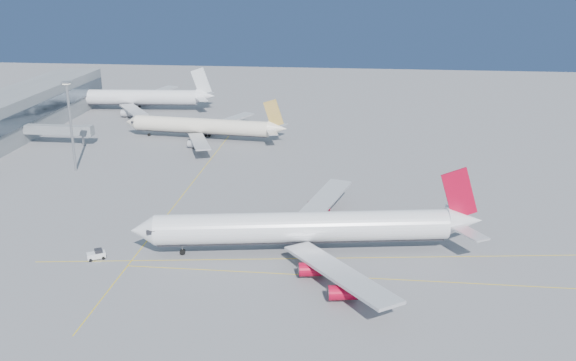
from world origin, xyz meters
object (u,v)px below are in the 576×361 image
Objects in this scene: airliner_virgin at (310,228)px; airliner_third at (135,97)px; pushback_tug at (97,254)px; airliner_etihad at (205,126)px; light_mast at (70,119)px.

airliner_third is (-82.84, 130.05, -0.05)m from airliner_virgin.
pushback_tug is at bearing -78.78° from airliner_third.
airliner_etihad is 14.30× the size of pushback_tug.
airliner_virgin is 1.10× the size of airliner_third.
airliner_virgin is 88.39m from light_mast.
airliner_etihad is 2.22× the size of light_mast.
airliner_third reaches higher than airliner_etihad.
airliner_third is 16.36× the size of pushback_tug.
airliner_virgin reaches higher than airliner_etihad.
airliner_virgin reaches higher than pushback_tug.
light_mast is at bearing 136.93° from airliner_virgin.
light_mast reaches higher than airliner_third.
airliner_third is 143.89m from pushback_tug.
airliner_etihad is at bearing 106.90° from airliner_virgin.
airliner_etihad is at bearing 59.96° from pushback_tug.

